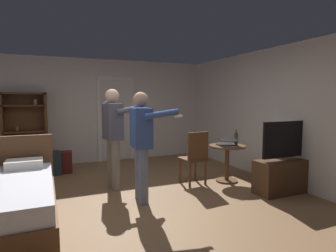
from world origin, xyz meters
TOP-DOWN VIEW (x-y plane):
  - ground_plane at (0.00, 0.00)m, footprint 6.87×6.87m
  - wall_back at (0.00, 3.18)m, footprint 5.80×0.12m
  - wall_right at (2.84, 0.00)m, footprint 0.12×6.49m
  - doorway_frame at (0.42, 3.10)m, footprint 0.93×0.08m
  - bookshelf at (-1.64, 2.96)m, footprint 0.93×0.32m
  - tv_flatscreen at (2.48, -0.52)m, footprint 1.12×0.40m
  - side_table at (1.93, 0.40)m, footprint 0.69×0.69m
  - laptop at (1.89, 0.36)m, footprint 0.39×0.40m
  - bottle_on_table at (2.07, 0.32)m, footprint 0.06×0.06m
  - wooden_chair at (1.26, 0.45)m, footprint 0.45×0.45m
  - person_blue_shirt at (0.12, 0.06)m, footprint 0.68×0.67m
  - person_striped_shirt at (-0.14, 0.84)m, footprint 0.76×0.58m
  - suitcase_dark at (-1.29, 2.23)m, footprint 0.67×0.43m
  - suitcase_small at (-1.05, 2.32)m, footprint 0.66×0.34m

SIDE VIEW (x-z plane):
  - ground_plane at x=0.00m, z-range 0.00..0.00m
  - suitcase_small at x=-1.05m, z-range 0.00..0.46m
  - suitcase_dark at x=-1.29m, z-range 0.00..0.48m
  - tv_flatscreen at x=2.48m, z-range -0.25..0.97m
  - side_table at x=1.93m, z-range 0.13..0.83m
  - wooden_chair at x=1.26m, z-range 0.05..1.04m
  - laptop at x=1.89m, z-range 0.68..0.83m
  - bottle_on_table at x=2.07m, z-range 0.68..0.98m
  - bookshelf at x=-1.64m, z-range 0.07..1.79m
  - person_blue_shirt at x=0.12m, z-range 0.14..1.83m
  - person_striped_shirt at x=-0.14m, z-range 0.14..1.89m
  - doorway_frame at x=0.42m, z-range 0.16..2.29m
  - wall_back at x=0.00m, z-range 0.00..2.55m
  - wall_right at x=2.84m, z-range 0.00..2.55m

